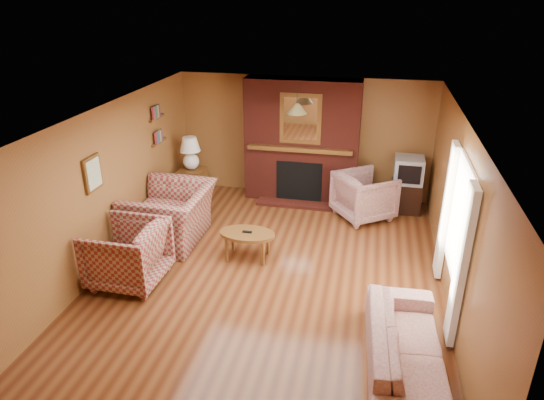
% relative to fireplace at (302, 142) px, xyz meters
% --- Properties ---
extents(floor, '(6.50, 6.50, 0.00)m').
position_rel_fireplace_xyz_m(floor, '(0.00, -2.98, -1.18)').
color(floor, '#4E2410').
rests_on(floor, ground).
extents(ceiling, '(6.50, 6.50, 0.00)m').
position_rel_fireplace_xyz_m(ceiling, '(0.00, -2.98, 1.22)').
color(ceiling, silver).
rests_on(ceiling, wall_back).
extents(wall_back, '(6.50, 0.00, 6.50)m').
position_rel_fireplace_xyz_m(wall_back, '(0.00, 0.27, 0.02)').
color(wall_back, '#925E2D').
rests_on(wall_back, floor).
extents(wall_front, '(6.50, 0.00, 6.50)m').
position_rel_fireplace_xyz_m(wall_front, '(0.00, -6.23, 0.02)').
color(wall_front, '#925E2D').
rests_on(wall_front, floor).
extents(wall_left, '(0.00, 6.50, 6.50)m').
position_rel_fireplace_xyz_m(wall_left, '(-2.50, -2.98, 0.02)').
color(wall_left, '#925E2D').
rests_on(wall_left, floor).
extents(wall_right, '(0.00, 6.50, 6.50)m').
position_rel_fireplace_xyz_m(wall_right, '(2.50, -2.98, 0.02)').
color(wall_right, '#925E2D').
rests_on(wall_right, floor).
extents(fireplace, '(2.20, 0.82, 2.40)m').
position_rel_fireplace_xyz_m(fireplace, '(0.00, 0.00, 0.00)').
color(fireplace, '#571B13').
rests_on(fireplace, floor).
extents(window_right, '(0.10, 1.85, 2.00)m').
position_rel_fireplace_xyz_m(window_right, '(2.45, -3.18, -0.06)').
color(window_right, beige).
rests_on(window_right, wall_right).
extents(bookshelf, '(0.09, 0.55, 0.71)m').
position_rel_fireplace_xyz_m(bookshelf, '(-2.44, -1.08, 0.48)').
color(bookshelf, brown).
rests_on(bookshelf, wall_left).
extents(botanical_print, '(0.05, 0.40, 0.50)m').
position_rel_fireplace_xyz_m(botanical_print, '(-2.47, -3.28, 0.37)').
color(botanical_print, brown).
rests_on(botanical_print, wall_left).
extents(pendant_light, '(0.36, 0.36, 0.48)m').
position_rel_fireplace_xyz_m(pendant_light, '(0.00, -0.68, 0.82)').
color(pendant_light, black).
rests_on(pendant_light, ceiling).
extents(plaid_loveseat, '(1.26, 1.44, 0.93)m').
position_rel_fireplace_xyz_m(plaid_loveseat, '(-1.85, -2.22, -0.72)').
color(plaid_loveseat, maroon).
rests_on(plaid_loveseat, floor).
extents(plaid_armchair, '(1.03, 1.00, 0.92)m').
position_rel_fireplace_xyz_m(plaid_armchair, '(-1.95, -3.53, -0.72)').
color(plaid_armchair, maroon).
rests_on(plaid_armchair, floor).
extents(floral_sofa, '(0.93, 2.13, 0.61)m').
position_rel_fireplace_xyz_m(floral_sofa, '(1.90, -4.58, -0.88)').
color(floral_sofa, tan).
rests_on(floral_sofa, floor).
extents(floral_armchair, '(1.31, 1.30, 0.86)m').
position_rel_fireplace_xyz_m(floral_armchair, '(1.28, -0.63, -0.75)').
color(floral_armchair, tan).
rests_on(floral_armchair, floor).
extents(coffee_table, '(0.87, 0.54, 0.47)m').
position_rel_fireplace_xyz_m(coffee_table, '(-0.45, -2.53, -0.79)').
color(coffee_table, brown).
rests_on(coffee_table, floor).
extents(side_table, '(0.50, 0.50, 0.65)m').
position_rel_fireplace_xyz_m(side_table, '(-2.10, -0.53, -0.86)').
color(side_table, brown).
rests_on(side_table, floor).
extents(table_lamp, '(0.40, 0.40, 0.66)m').
position_rel_fireplace_xyz_m(table_lamp, '(-2.10, -0.53, -0.16)').
color(table_lamp, white).
rests_on(table_lamp, side_table).
extents(tv_stand, '(0.56, 0.51, 0.59)m').
position_rel_fireplace_xyz_m(tv_stand, '(2.05, -0.18, -0.89)').
color(tv_stand, black).
rests_on(tv_stand, floor).
extents(crt_tv, '(0.53, 0.53, 0.48)m').
position_rel_fireplace_xyz_m(crt_tv, '(2.05, -0.19, -0.35)').
color(crt_tv, '#9EA0A5').
rests_on(crt_tv, tv_stand).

